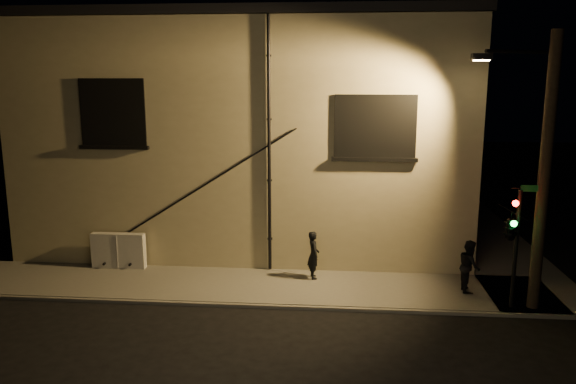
# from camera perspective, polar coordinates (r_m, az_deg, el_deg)

# --- Properties ---
(ground) EXTENTS (90.00, 90.00, 0.00)m
(ground) POSITION_cam_1_polar(r_m,az_deg,el_deg) (16.45, 3.30, -11.80)
(ground) COLOR black
(sidewalk) EXTENTS (21.00, 16.00, 0.12)m
(sidewalk) POSITION_cam_1_polar(r_m,az_deg,el_deg) (20.55, 7.12, -6.88)
(sidewalk) COLOR #58564F
(sidewalk) RESTS_ON ground
(building) EXTENTS (16.20, 12.23, 8.80)m
(building) POSITION_cam_1_polar(r_m,az_deg,el_deg) (24.43, -3.02, 6.54)
(building) COLOR tan
(building) RESTS_ON ground
(utility_cabinet) EXTENTS (1.83, 0.31, 1.21)m
(utility_cabinet) POSITION_cam_1_polar(r_m,az_deg,el_deg) (20.12, -16.83, -5.71)
(utility_cabinet) COLOR #B4B2AB
(utility_cabinet) RESTS_ON sidewalk
(pedestrian_a) EXTENTS (0.51, 0.65, 1.56)m
(pedestrian_a) POSITION_cam_1_polar(r_m,az_deg,el_deg) (18.24, 2.60, -6.40)
(pedestrian_a) COLOR black
(pedestrian_a) RESTS_ON sidewalk
(pedestrian_b) EXTENTS (0.62, 0.78, 1.59)m
(pedestrian_b) POSITION_cam_1_polar(r_m,az_deg,el_deg) (18.01, 17.94, -7.15)
(pedestrian_b) COLOR black
(pedestrian_b) RESTS_ON sidewalk
(traffic_signal) EXTENTS (1.23, 2.07, 3.53)m
(traffic_signal) POSITION_cam_1_polar(r_m,az_deg,el_deg) (16.59, 21.74, -3.30)
(traffic_signal) COLOR black
(traffic_signal) RESTS_ON sidewalk
(streetlamp_pole) EXTENTS (2.06, 1.40, 7.74)m
(streetlamp_pole) POSITION_cam_1_polar(r_m,az_deg,el_deg) (16.71, 24.33, 2.11)
(streetlamp_pole) COLOR black
(streetlamp_pole) RESTS_ON ground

